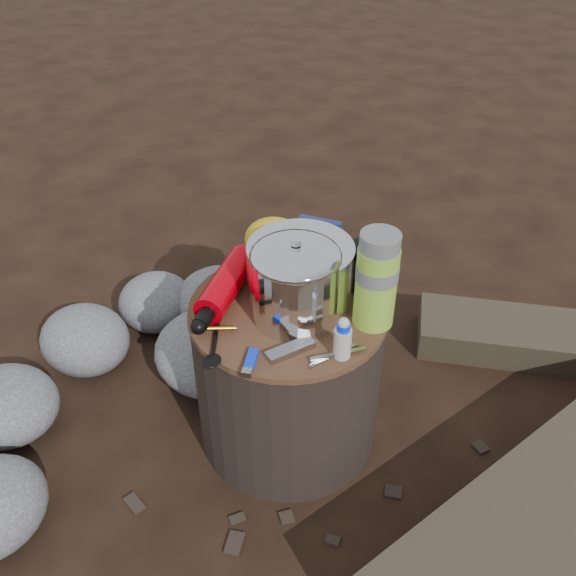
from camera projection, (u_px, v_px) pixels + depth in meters
The scene contains 15 objects.
ground at pixel (288, 430), 1.74m from camera, with size 60.00×60.00×0.00m, color black.
stump at pixel (288, 374), 1.62m from camera, with size 0.46×0.46×0.42m, color black.
rock_ring at pixel (105, 386), 1.73m from camera, with size 0.48×1.04×0.21m, color slate, non-canonical shape.
foil_windscreen at pixel (300, 274), 1.47m from camera, with size 0.24×0.24×0.15m, color silver.
camping_pot at pixel (296, 281), 1.41m from camera, with size 0.19×0.19×0.19m, color silver.
fuel_bottle at pixel (226, 284), 1.50m from camera, with size 0.07×0.29×0.07m, color red, non-canonical shape.
thermos at pixel (376, 280), 1.38m from camera, with size 0.09×0.09×0.23m, color #94CE38.
travel_mug at pixel (363, 267), 1.52m from camera, with size 0.08×0.08×0.11m, color black.
stuff_sack at pixel (276, 241), 1.61m from camera, with size 0.17×0.14×0.11m, color gold.
food_pouch at pixel (318, 245), 1.58m from camera, with size 0.10×0.02×0.13m, color navy.
lighter at pixel (251, 360), 1.34m from camera, with size 0.02×0.08×0.01m, color #1033F3.
multitool at pixel (290, 350), 1.37m from camera, with size 0.03×0.11×0.02m, color #A2A2A6.
pot_grabber at pixel (333, 355), 1.36m from camera, with size 0.03×0.12×0.01m, color #A2A2A6, non-canonical shape.
spork at pixel (215, 339), 1.39m from camera, with size 0.03×0.15×0.01m, color black, non-canonical shape.
squeeze_bottle at pixel (343, 340), 1.34m from camera, with size 0.04×0.04×0.09m, color silver.
Camera 1 is at (0.60, -0.99, 1.36)m, focal length 40.44 mm.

